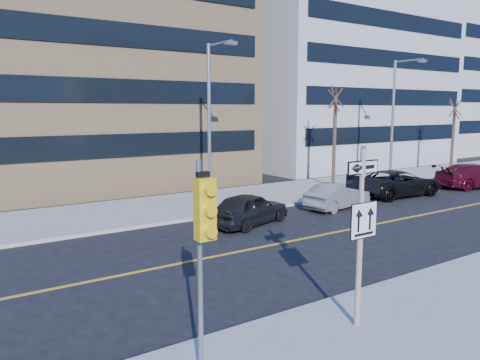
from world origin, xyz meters
TOP-DOWN VIEW (x-y plane):
  - ground at (0.00, 0.00)m, footprint 120.00×120.00m
  - far_sidewalk at (18.00, 12.00)m, footprint 66.00×6.00m
  - road_centerline at (12.00, 4.00)m, footprint 40.00×0.14m
  - sign_pole at (0.00, -2.51)m, footprint 0.92×0.92m
  - traffic_signal at (-4.00, -2.66)m, footprint 0.32×0.45m
  - parked_car_a at (3.64, 7.00)m, footprint 2.89×4.51m
  - parked_car_b at (9.30, 7.28)m, footprint 2.09×4.18m
  - parked_car_c at (14.80, 7.88)m, footprint 2.84×5.57m
  - parked_car_d at (21.27, 6.99)m, footprint 3.41×5.72m
  - streetlight_a at (4.00, 10.76)m, footprint 0.55×2.25m
  - streetlight_b at (18.00, 10.76)m, footprint 0.55×2.25m
  - street_tree_west at (13.00, 11.30)m, footprint 1.80×1.80m
  - street_tree_east at (26.00, 11.60)m, footprint 1.80×1.80m
  - building_brick at (2.00, 25.00)m, footprint 18.00×18.00m
  - building_grey_mid at (24.00, 24.00)m, footprint 20.00×16.00m
  - building_grey_far at (45.00, 27.00)m, footprint 18.00×18.00m

SIDE VIEW (x-z plane):
  - ground at x=0.00m, z-range 0.00..0.00m
  - road_centerline at x=12.00m, z-range 0.00..0.01m
  - far_sidewalk at x=18.00m, z-range 0.00..0.15m
  - parked_car_b at x=9.30m, z-range 0.00..1.32m
  - parked_car_a at x=3.64m, z-range 0.00..1.43m
  - parked_car_c at x=14.80m, z-range 0.00..1.51m
  - parked_car_d at x=21.27m, z-range 0.00..1.55m
  - sign_pole at x=0.00m, z-range 0.41..4.47m
  - traffic_signal at x=-4.00m, z-range 1.03..5.03m
  - streetlight_a at x=4.00m, z-range 0.76..8.76m
  - streetlight_b at x=18.00m, z-range 0.76..8.76m
  - street_tree_east at x=26.00m, z-range 2.07..7.82m
  - street_tree_west at x=13.00m, z-range 2.35..8.70m
  - building_grey_mid at x=24.00m, z-range 0.00..15.00m
  - building_grey_far at x=45.00m, z-range 0.00..16.00m
  - building_brick at x=2.00m, z-range 0.00..18.00m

